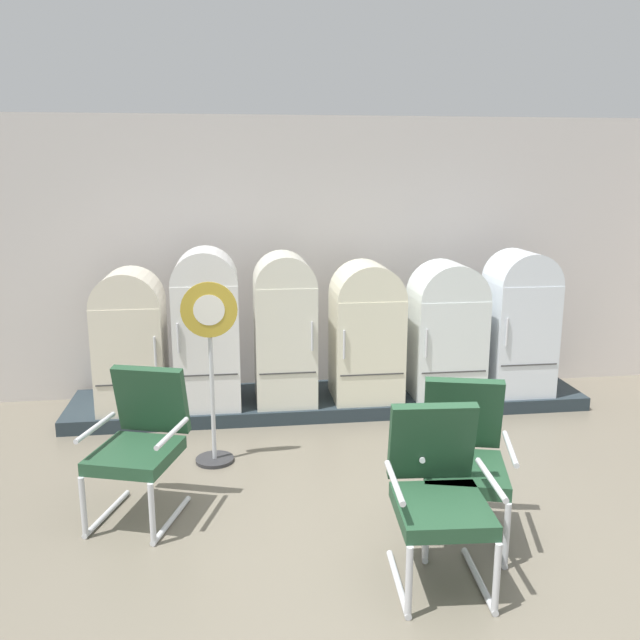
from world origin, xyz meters
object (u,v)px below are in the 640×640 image
Objects in this scene: refrigerator_1 at (207,323)px; sign_stand at (212,376)px; armchair_center at (438,487)px; refrigerator_2 at (285,324)px; refrigerator_5 at (519,318)px; armchair_left at (141,437)px; refrigerator_0 at (130,337)px; armchair_right at (464,453)px; refrigerator_3 at (366,328)px; refrigerator_4 at (446,327)px.

refrigerator_1 is 1.10m from sign_stand.
sign_stand is at bearing 127.48° from armchair_center.
refrigerator_2 reaches higher than refrigerator_5.
refrigerator_1 reaches higher than refrigerator_2.
armchair_left is 2.10m from armchair_center.
sign_stand is at bearing 58.48° from armchair_left.
refrigerator_5 is 0.95× the size of sign_stand.
armchair_right is (2.47, -2.39, -0.27)m from refrigerator_0.
refrigerator_4 is at bearing -1.35° from refrigerator_3.
armchair_left and armchair_center have the same top height.
armchair_right is (1.75, -2.41, -0.38)m from refrigerator_1.
refrigerator_1 is 0.75m from refrigerator_2.
refrigerator_2 is at bearing 57.53° from sign_stand.
refrigerator_0 is 1.30× the size of armchair_left.
armchair_right is at bearing -85.79° from refrigerator_3.
refrigerator_1 is at bearing 93.64° from sign_stand.
armchair_left is (-3.56, -1.83, -0.34)m from refrigerator_5.
armchair_right and armchair_center have the same top height.
refrigerator_0 is 0.99× the size of refrigerator_4.
refrigerator_1 is 1.04× the size of refrigerator_2.
sign_stand is (0.48, 0.78, 0.18)m from armchair_left.
armchair_center is at bearing -52.87° from refrigerator_0.
refrigerator_0 is 3.11m from refrigerator_4.
refrigerator_0 is 0.91× the size of refrigerator_2.
refrigerator_2 is at bearing 179.52° from refrigerator_5.
armchair_left is 2.22m from armchair_right.
armchair_right is at bearing -67.59° from refrigerator_2.
armchair_left is at bearing -152.80° from refrigerator_5.
refrigerator_1 reaches higher than sign_stand.
refrigerator_2 is at bearing 103.39° from armchair_center.
armchair_right is at bearing -44.16° from refrigerator_0.
refrigerator_0 reaches higher than armchair_right.
refrigerator_0 is 1.89m from armchair_left.
refrigerator_3 is at bearing 35.62° from sign_stand.
refrigerator_3 is 2.87m from armchair_center.
refrigerator_0 reaches higher than armchair_left.
refrigerator_4 is 2.55m from sign_stand.
armchair_left is 0.93m from sign_stand.
refrigerator_4 is at bearing 74.95° from armchair_right.
refrigerator_3 is 1.33× the size of armchair_right.
refrigerator_4 is at bearing -0.61° from refrigerator_1.
refrigerator_5 is 3.34m from armchair_center.
armchair_center is at bearing -92.73° from refrigerator_3.
refrigerator_4 is (2.39, -0.03, -0.10)m from refrigerator_1.
refrigerator_1 reaches higher than refrigerator_5.
refrigerator_0 is 0.98× the size of refrigerator_3.
refrigerator_2 is 1.08× the size of refrigerator_4.
refrigerator_3 is 1.33× the size of armchair_left.
sign_stand is (0.07, -1.08, -0.19)m from refrigerator_1.
refrigerator_2 is at bearing -0.41° from refrigerator_1.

